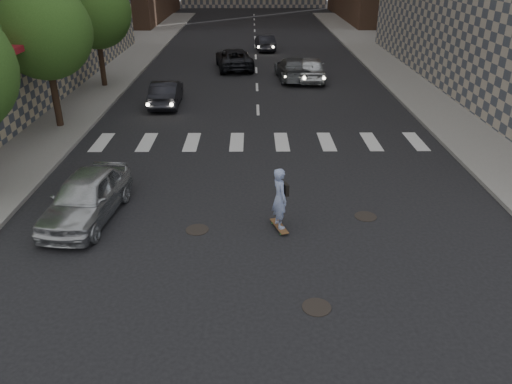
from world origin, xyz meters
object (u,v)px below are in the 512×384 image
traffic_car_d (310,68)px  traffic_car_b (293,68)px  traffic_car_c (234,59)px  traffic_car_e (265,43)px  silver_sedan (86,197)px  tree_b (45,27)px  traffic_car_a (166,93)px  skateboarder (280,198)px  tree_c (96,8)px

traffic_car_d → traffic_car_b: bearing=-13.6°
traffic_car_c → traffic_car_e: 7.88m
silver_sedan → tree_b: bearing=120.1°
silver_sedan → traffic_car_a: silver_sedan is taller
traffic_car_b → traffic_car_c: bearing=-44.9°
skateboarder → traffic_car_e: size_ratio=0.51×
skateboarder → traffic_car_c: 23.34m
traffic_car_a → traffic_car_d: traffic_car_d is taller
traffic_car_b → traffic_car_e: traffic_car_b is taller
tree_c → traffic_car_c: size_ratio=1.28×
tree_b → traffic_car_d: size_ratio=1.42×
tree_c → traffic_car_b: size_ratio=1.34×
traffic_car_d → tree_c: bearing=9.9°
skateboarder → traffic_car_a: 14.76m
tree_b → traffic_car_c: size_ratio=1.28×
traffic_car_b → skateboarder: bearing=80.1°
tree_b → traffic_car_b: size_ratio=1.34×
tree_b → tree_c: 8.00m
silver_sedan → traffic_car_e: (6.33, 30.00, -0.09)m
tree_c → traffic_car_e: 16.95m
tree_b → silver_sedan: size_ratio=1.51×
skateboarder → tree_b: bearing=116.8°
tree_b → traffic_car_b: tree_b is taller
silver_sedan → tree_c: bearing=109.7°
traffic_car_a → traffic_car_b: bearing=-141.8°
skateboarder → silver_sedan: skateboarder is taller
traffic_car_a → traffic_car_d: bearing=-147.2°
tree_b → traffic_car_c: 15.99m
skateboarder → traffic_car_a: (-5.51, 13.69, -0.36)m
tree_b → traffic_car_a: tree_b is taller
silver_sedan → traffic_car_e: 30.66m
traffic_car_a → silver_sedan: bearing=86.2°
tree_b → traffic_car_b: bearing=40.1°
silver_sedan → traffic_car_c: silver_sedan is taller
tree_c → skateboarder: size_ratio=3.31×
tree_c → traffic_car_c: 10.30m
traffic_car_e → tree_c: bearing=45.3°
silver_sedan → traffic_car_c: (3.91, 22.50, -0.03)m
traffic_car_a → traffic_car_c: traffic_car_c is taller
traffic_car_a → traffic_car_e: bearing=-110.5°
traffic_car_a → traffic_car_d: (8.51, 5.83, 0.11)m
traffic_car_b → traffic_car_c: 5.23m
skateboarder → traffic_car_b: bearing=66.2°
traffic_car_c → tree_b: bearing=51.7°
traffic_car_d → traffic_car_c: bearing=-33.5°
tree_c → traffic_car_b: (11.84, 1.97, -3.93)m
traffic_car_a → traffic_car_e: traffic_car_a is taller
tree_c → traffic_car_e: bearing=51.4°
tree_c → silver_sedan: size_ratio=1.51×
skateboarder → traffic_car_c: skateboarder is taller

